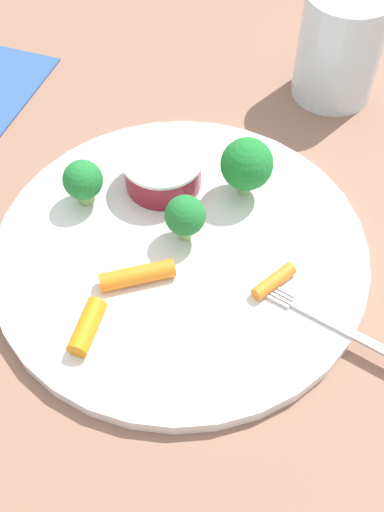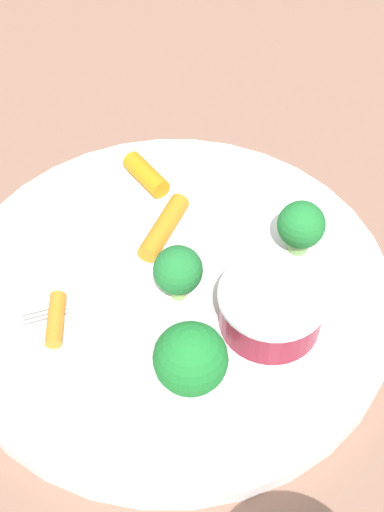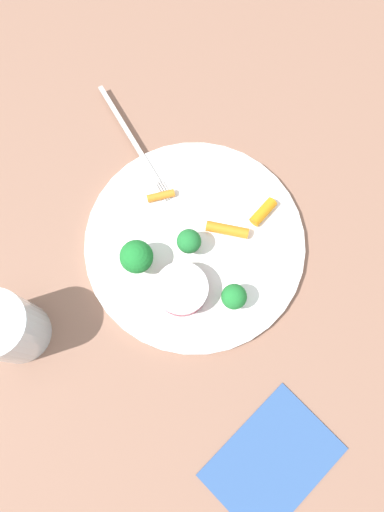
% 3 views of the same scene
% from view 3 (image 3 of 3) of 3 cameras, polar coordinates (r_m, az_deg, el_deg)
% --- Properties ---
extents(ground_plane, '(2.40, 2.40, 0.00)m').
position_cam_3_polar(ground_plane, '(0.67, 0.31, 1.27)').
color(ground_plane, '#8C6451').
extents(plate, '(0.29, 0.29, 0.01)m').
position_cam_3_polar(plate, '(0.66, 0.31, 1.42)').
color(plate, white).
rests_on(plate, ground_plane).
extents(sauce_cup, '(0.07, 0.07, 0.03)m').
position_cam_3_polar(sauce_cup, '(0.63, -1.18, -3.88)').
color(sauce_cup, maroon).
rests_on(sauce_cup, plate).
extents(broccoli_floret_0, '(0.03, 0.03, 0.04)m').
position_cam_3_polar(broccoli_floret_0, '(0.63, -0.48, 1.83)').
color(broccoli_floret_0, '#92BE63').
rests_on(broccoli_floret_0, plate).
extents(broccoli_floret_1, '(0.04, 0.04, 0.05)m').
position_cam_3_polar(broccoli_floret_1, '(0.62, -6.34, -0.09)').
color(broccoli_floret_1, '#82B96F').
rests_on(broccoli_floret_1, plate).
extents(broccoli_floret_2, '(0.03, 0.03, 0.04)m').
position_cam_3_polar(broccoli_floret_2, '(0.62, 4.81, -4.66)').
color(broccoli_floret_2, '#7EAF64').
rests_on(broccoli_floret_2, plate).
extents(carrot_stick_0, '(0.05, 0.05, 0.01)m').
position_cam_3_polar(carrot_stick_0, '(0.66, 4.03, 3.01)').
color(carrot_stick_0, orange).
rests_on(carrot_stick_0, plate).
extents(carrot_stick_1, '(0.04, 0.03, 0.01)m').
position_cam_3_polar(carrot_stick_1, '(0.68, -3.57, 6.88)').
color(carrot_stick_1, orange).
rests_on(carrot_stick_1, plate).
extents(carrot_stick_2, '(0.04, 0.02, 0.01)m').
position_cam_3_polar(carrot_stick_2, '(0.67, 8.12, 5.01)').
color(carrot_stick_2, orange).
rests_on(carrot_stick_2, plate).
extents(fork, '(0.04, 0.20, 0.00)m').
position_cam_3_polar(fork, '(0.72, -6.55, 12.64)').
color(fork, beige).
rests_on(fork, plate).
extents(drinking_glass, '(0.08, 0.08, 0.10)m').
position_cam_3_polar(drinking_glass, '(0.63, -20.33, -7.70)').
color(drinking_glass, silver).
rests_on(drinking_glass, ground_plane).
extents(napkin, '(0.16, 0.12, 0.00)m').
position_cam_3_polar(napkin, '(0.65, 9.17, -22.16)').
color(napkin, '#335692').
rests_on(napkin, ground_plane).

